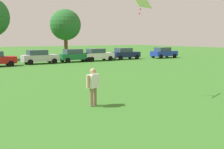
{
  "coord_description": "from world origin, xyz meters",
  "views": [
    {
      "loc": [
        -1.59,
        3.3,
        3.05
      ],
      "look_at": [
        3.31,
        11.04,
        1.83
      ],
      "focal_mm": 43.45,
      "sensor_mm": 36.0,
      "label": 1
    }
  ],
  "objects_px": {
    "parked_car_green_4": "(75,55)",
    "parked_car_white_5": "(97,55)",
    "tree_far_right": "(65,25)",
    "parked_car_blue_7": "(164,53)",
    "kite": "(141,1)",
    "adult_bystander": "(93,84)",
    "parked_car_navy_6": "(125,53)",
    "parked_car_silver_3": "(39,57)"
  },
  "relations": [
    {
      "from": "parked_car_green_4",
      "to": "parked_car_white_5",
      "type": "relative_size",
      "value": 1.0
    },
    {
      "from": "parked_car_green_4",
      "to": "tree_far_right",
      "type": "relative_size",
      "value": 0.56
    },
    {
      "from": "parked_car_blue_7",
      "to": "tree_far_right",
      "type": "distance_m",
      "value": 16.31
    },
    {
      "from": "kite",
      "to": "parked_car_green_4",
      "type": "xyz_separation_m",
      "value": [
        6.13,
        21.57,
        -4.1
      ]
    },
    {
      "from": "adult_bystander",
      "to": "parked_car_navy_6",
      "type": "distance_m",
      "value": 28.24
    },
    {
      "from": "parked_car_green_4",
      "to": "parked_car_white_5",
      "type": "bearing_deg",
      "value": -1.73
    },
    {
      "from": "parked_car_white_5",
      "to": "parked_car_blue_7",
      "type": "height_order",
      "value": "same"
    },
    {
      "from": "parked_car_white_5",
      "to": "parked_car_blue_7",
      "type": "xyz_separation_m",
      "value": [
        11.56,
        -0.78,
        0.0
      ]
    },
    {
      "from": "parked_car_silver_3",
      "to": "tree_far_right",
      "type": "bearing_deg",
      "value": 50.84
    },
    {
      "from": "kite",
      "to": "parked_car_white_5",
      "type": "distance_m",
      "value": 23.84
    },
    {
      "from": "parked_car_green_4",
      "to": "parked_car_navy_6",
      "type": "height_order",
      "value": "same"
    },
    {
      "from": "adult_bystander",
      "to": "parked_car_blue_7",
      "type": "relative_size",
      "value": 0.4
    },
    {
      "from": "adult_bystander",
      "to": "parked_car_blue_7",
      "type": "distance_m",
      "value": 32.1
    },
    {
      "from": "tree_far_right",
      "to": "parked_car_silver_3",
      "type": "bearing_deg",
      "value": -129.16
    },
    {
      "from": "parked_car_green_4",
      "to": "parked_car_navy_6",
      "type": "bearing_deg",
      "value": 1.3
    },
    {
      "from": "parked_car_blue_7",
      "to": "tree_far_right",
      "type": "relative_size",
      "value": 0.56
    },
    {
      "from": "tree_far_right",
      "to": "adult_bystander",
      "type": "bearing_deg",
      "value": -110.72
    },
    {
      "from": "tree_far_right",
      "to": "parked_car_blue_7",
      "type": "bearing_deg",
      "value": -37.22
    },
    {
      "from": "parked_car_green_4",
      "to": "adult_bystander",
      "type": "bearing_deg",
      "value": -112.64
    },
    {
      "from": "parked_car_blue_7",
      "to": "tree_far_right",
      "type": "xyz_separation_m",
      "value": [
        -12.52,
        9.51,
        4.36
      ]
    },
    {
      "from": "kite",
      "to": "parked_car_navy_6",
      "type": "xyz_separation_m",
      "value": [
        14.33,
        21.76,
        -4.1
      ]
    },
    {
      "from": "adult_bystander",
      "to": "parked_car_green_4",
      "type": "relative_size",
      "value": 0.4
    },
    {
      "from": "kite",
      "to": "parked_car_navy_6",
      "type": "bearing_deg",
      "value": 56.63
    },
    {
      "from": "adult_bystander",
      "to": "parked_car_white_5",
      "type": "relative_size",
      "value": 0.4
    },
    {
      "from": "kite",
      "to": "tree_far_right",
      "type": "distance_m",
      "value": 31.38
    },
    {
      "from": "parked_car_silver_3",
      "to": "parked_car_navy_6",
      "type": "distance_m",
      "value": 12.96
    },
    {
      "from": "parked_car_green_4",
      "to": "parked_car_navy_6",
      "type": "relative_size",
      "value": 1.0
    },
    {
      "from": "kite",
      "to": "parked_car_blue_7",
      "type": "relative_size",
      "value": 0.33
    },
    {
      "from": "parked_car_white_5",
      "to": "parked_car_navy_6",
      "type": "xyz_separation_m",
      "value": [
        4.83,
        0.29,
        0.0
      ]
    },
    {
      "from": "adult_bystander",
      "to": "kite",
      "type": "height_order",
      "value": "kite"
    },
    {
      "from": "adult_bystander",
      "to": "parked_car_green_4",
      "type": "xyz_separation_m",
      "value": [
        9.2,
        22.06,
        -0.17
      ]
    },
    {
      "from": "adult_bystander",
      "to": "parked_car_blue_7",
      "type": "xyz_separation_m",
      "value": [
        24.12,
        21.18,
        -0.17
      ]
    },
    {
      "from": "parked_car_silver_3",
      "to": "tree_far_right",
      "type": "xyz_separation_m",
      "value": [
        7.17,
        8.8,
        4.36
      ]
    },
    {
      "from": "parked_car_blue_7",
      "to": "tree_far_right",
      "type": "height_order",
      "value": "tree_far_right"
    },
    {
      "from": "parked_car_navy_6",
      "to": "adult_bystander",
      "type": "bearing_deg",
      "value": -128.02
    },
    {
      "from": "parked_car_green_4",
      "to": "parked_car_white_5",
      "type": "height_order",
      "value": "same"
    },
    {
      "from": "parked_car_white_5",
      "to": "tree_far_right",
      "type": "distance_m",
      "value": 9.8
    },
    {
      "from": "parked_car_white_5",
      "to": "adult_bystander",
      "type": "bearing_deg",
      "value": -119.78
    },
    {
      "from": "parked_car_white_5",
      "to": "parked_car_navy_6",
      "type": "height_order",
      "value": "same"
    },
    {
      "from": "parked_car_silver_3",
      "to": "parked_car_white_5",
      "type": "relative_size",
      "value": 1.0
    },
    {
      "from": "kite",
      "to": "parked_car_blue_7",
      "type": "bearing_deg",
      "value": 44.5
    },
    {
      "from": "parked_car_navy_6",
      "to": "tree_far_right",
      "type": "relative_size",
      "value": 0.56
    }
  ]
}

